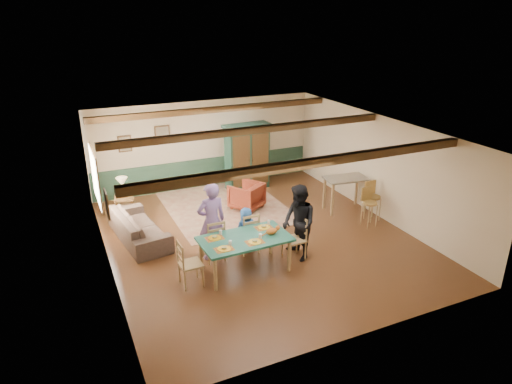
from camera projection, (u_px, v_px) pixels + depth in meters
name	position (u px, v px, depth m)	size (l,w,h in m)	color
floor	(259.00, 238.00, 11.18)	(8.00, 8.00, 0.00)	#472514
wall_back	(205.00, 144.00, 14.07)	(7.00, 0.02, 2.70)	beige
wall_left	(104.00, 212.00, 9.34)	(0.02, 8.00, 2.70)	beige
wall_right	(379.00, 167.00, 12.02)	(0.02, 8.00, 2.70)	beige
ceiling	(259.00, 130.00, 10.18)	(7.00, 8.00, 0.02)	white
wainscot_back	(206.00, 172.00, 14.38)	(6.95, 0.03, 0.90)	#223E2D
ceiling_beam_front	(312.00, 163.00, 8.27)	(6.95, 0.16, 0.16)	#33210E
ceiling_beam_mid	(252.00, 130.00, 10.55)	(6.95, 0.16, 0.16)	#33210E
ceiling_beam_back	(214.00, 110.00, 12.76)	(6.95, 0.16, 0.16)	#33210E
window_left	(95.00, 177.00, 10.72)	(0.06, 1.60, 1.30)	white
picture_left_wall	(107.00, 204.00, 8.69)	(0.04, 0.42, 0.52)	gray
picture_back_a	(162.00, 135.00, 13.38)	(0.45, 0.04, 0.55)	gray
picture_back_b	(125.00, 144.00, 13.01)	(0.38, 0.04, 0.48)	gray
dining_table	(245.00, 255.00, 9.62)	(1.87, 1.04, 0.78)	#1C5B49
dining_chair_far_left	(214.00, 239.00, 10.04)	(0.44, 0.46, 0.99)	#9F7D4F
dining_chair_far_right	(248.00, 232.00, 10.38)	(0.44, 0.46, 0.99)	#9F7D4F
dining_chair_end_left	(191.00, 263.00, 9.09)	(0.44, 0.46, 0.99)	#9F7D4F
dining_chair_end_right	(294.00, 239.00, 10.07)	(0.44, 0.46, 0.99)	#9F7D4F
person_man	(212.00, 221.00, 9.96)	(0.65, 0.43, 1.80)	#8362A9
person_woman	(299.00, 223.00, 9.98)	(0.83, 0.65, 1.72)	black
person_child	(246.00, 229.00, 10.44)	(0.51, 0.33, 1.05)	#2A5CA8
cat	(272.00, 231.00, 9.59)	(0.37, 0.15, 0.19)	orange
place_setting_near_left	(224.00, 247.00, 9.00)	(0.42, 0.31, 0.11)	gold
place_setting_near_center	(255.00, 240.00, 9.28)	(0.42, 0.31, 0.11)	gold
place_setting_far_left	(215.00, 236.00, 9.44)	(0.42, 0.31, 0.11)	gold
place_setting_far_right	(264.00, 225.00, 9.91)	(0.42, 0.31, 0.11)	gold
area_rug	(225.00, 207.00, 12.95)	(3.14, 3.73, 0.01)	tan
armoire	(247.00, 157.00, 13.98)	(1.44, 0.58, 2.04)	#122D23
armchair	(247.00, 196.00, 12.74)	(0.80, 0.82, 0.74)	#531910
sofa	(139.00, 227.00, 10.99)	(2.30, 0.90, 0.67)	#3A2C24
end_table	(125.00, 207.00, 12.17)	(0.49, 0.49, 0.60)	#33210E
table_lamp	(123.00, 187.00, 11.96)	(0.30, 0.30, 0.55)	#D1BB87
counter_table	(345.00, 194.00, 12.59)	(1.15, 0.67, 0.96)	#9F947B
bar_stool_left	(370.00, 207.00, 11.64)	(0.36, 0.40, 1.01)	#A47F40
bar_stool_right	(373.00, 202.00, 11.96)	(0.37, 0.41, 1.05)	#A47F40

